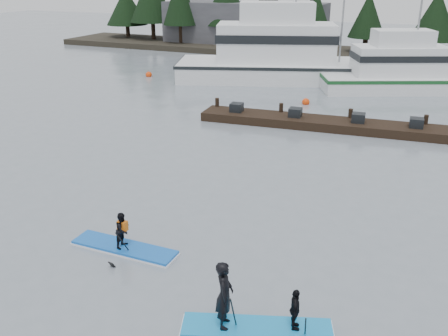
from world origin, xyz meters
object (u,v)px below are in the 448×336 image
at_px(fishing_boat_large, 297,69).
at_px(paddleboard_duo, 249,310).
at_px(floating_dock, 330,124).
at_px(fishing_boat_medium, 415,82).
at_px(paddleboard_solo, 124,240).

xyz_separation_m(fishing_boat_large, paddleboard_duo, (7.25, -29.95, -0.27)).
bearing_deg(paddleboard_duo, floating_dock, 76.57).
xyz_separation_m(fishing_boat_medium, paddleboard_solo, (-6.73, -27.78, -0.26)).
xyz_separation_m(fishing_boat_large, fishing_boat_medium, (8.99, -0.16, -0.26)).
relative_size(floating_dock, paddleboard_duo, 3.94).
bearing_deg(floating_dock, paddleboard_duo, -88.89).
height_order(fishing_boat_medium, paddleboard_duo, fishing_boat_medium).
height_order(floating_dock, paddleboard_solo, paddleboard_solo).
xyz_separation_m(fishing_boat_medium, paddleboard_duo, (-1.75, -29.78, -0.02)).
xyz_separation_m(fishing_boat_large, paddleboard_solo, (2.26, -27.94, -0.52)).
bearing_deg(paddleboard_solo, floating_dock, 78.56).
relative_size(fishing_boat_large, paddleboard_solo, 6.02).
bearing_deg(fishing_boat_large, floating_dock, -85.47).
relative_size(floating_dock, paddleboard_solo, 4.24).
relative_size(paddleboard_solo, paddleboard_duo, 0.93).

